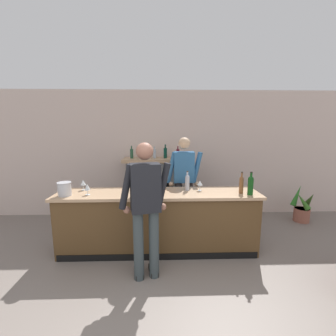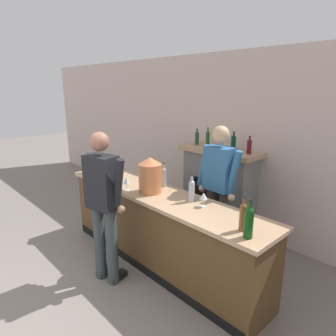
# 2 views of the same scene
# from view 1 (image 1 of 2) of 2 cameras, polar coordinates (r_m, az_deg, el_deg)

# --- Properties ---
(wall_back_panel) EXTENTS (12.00, 0.07, 2.75)m
(wall_back_panel) POSITION_cam_1_polar(r_m,az_deg,el_deg) (5.01, -1.40, 3.51)
(wall_back_panel) COLOR beige
(wall_back_panel) RESTS_ON ground_plane
(bar_counter) EXTENTS (3.13, 0.65, 0.97)m
(bar_counter) POSITION_cam_1_polar(r_m,az_deg,el_deg) (3.67, -2.49, -13.42)
(bar_counter) COLOR brown
(bar_counter) RESTS_ON ground_plane
(fireplace_stone) EXTENTS (1.30, 0.52, 1.62)m
(fireplace_stone) POSITION_cam_1_polar(r_m,az_deg,el_deg) (4.89, -3.46, -5.04)
(fireplace_stone) COLOR gray
(fireplace_stone) RESTS_ON ground_plane
(potted_plant_corner) EXTENTS (0.45, 0.47, 0.77)m
(potted_plant_corner) POSITION_cam_1_polar(r_m,az_deg,el_deg) (5.58, 30.90, -8.77)
(potted_plant_corner) COLOR #9A5846
(potted_plant_corner) RESTS_ON ground_plane
(person_customer) EXTENTS (0.65, 0.37, 1.78)m
(person_customer) POSITION_cam_1_polar(r_m,az_deg,el_deg) (2.86, -5.72, -9.58)
(person_customer) COLOR #374144
(person_customer) RESTS_ON ground_plane
(person_bartender) EXTENTS (0.66, 0.31, 1.79)m
(person_bartender) POSITION_cam_1_polar(r_m,az_deg,el_deg) (4.09, 4.04, -3.41)
(person_bartender) COLOR #3D3738
(person_bartender) RESTS_ON ground_plane
(copper_dispenser) EXTENTS (0.29, 0.33, 0.44)m
(copper_dispenser) POSITION_cam_1_polar(r_m,az_deg,el_deg) (3.41, -4.19, -2.78)
(copper_dispenser) COLOR #CC7546
(copper_dispenser) RESTS_ON bar_counter
(ice_bucket_steel) EXTENTS (0.20, 0.20, 0.20)m
(ice_bucket_steel) POSITION_cam_1_polar(r_m,az_deg,el_deg) (3.64, -24.80, -4.85)
(ice_bucket_steel) COLOR silver
(ice_bucket_steel) RESTS_ON bar_counter
(wine_bottle_cabernet_heavy) EXTENTS (0.07, 0.07, 0.32)m
(wine_bottle_cabernet_heavy) POSITION_cam_1_polar(r_m,az_deg,el_deg) (3.68, -4.62, -3.12)
(wine_bottle_cabernet_heavy) COLOR #B2AFB2
(wine_bottle_cabernet_heavy) RESTS_ON bar_counter
(wine_bottle_riesling_slim) EXTENTS (0.08, 0.08, 0.35)m
(wine_bottle_riesling_slim) POSITION_cam_1_polar(r_m,az_deg,el_deg) (3.56, 20.24, -3.95)
(wine_bottle_riesling_slim) COLOR #0F4212
(wine_bottle_riesling_slim) RESTS_ON bar_counter
(wine_bottle_burgundy_dark) EXTENTS (0.06, 0.06, 0.33)m
(wine_bottle_burgundy_dark) POSITION_cam_1_polar(r_m,az_deg,el_deg) (3.59, 18.13, -3.88)
(wine_bottle_burgundy_dark) COLOR brown
(wine_bottle_burgundy_dark) RESTS_ON bar_counter
(wine_bottle_merlot_tall) EXTENTS (0.07, 0.07, 0.31)m
(wine_bottle_merlot_tall) POSITION_cam_1_polar(r_m,az_deg,el_deg) (3.59, 4.92, -3.51)
(wine_bottle_merlot_tall) COLOR #A5ADBD
(wine_bottle_merlot_tall) RESTS_ON bar_counter
(wine_glass_back_row) EXTENTS (0.08, 0.08, 0.16)m
(wine_glass_back_row) POSITION_cam_1_polar(r_m,az_deg,el_deg) (3.60, 8.10, -3.86)
(wine_glass_back_row) COLOR silver
(wine_glass_back_row) RESTS_ON bar_counter
(wine_glass_by_dispenser) EXTENTS (0.09, 0.09, 0.17)m
(wine_glass_by_dispenser) POSITION_cam_1_polar(r_m,az_deg,el_deg) (3.84, -20.76, -3.53)
(wine_glass_by_dispenser) COLOR silver
(wine_glass_by_dispenser) RESTS_ON bar_counter
(wine_glass_front_right) EXTENTS (0.09, 0.09, 0.17)m
(wine_glass_front_right) POSITION_cam_1_polar(r_m,az_deg,el_deg) (3.29, -8.78, -5.16)
(wine_glass_front_right) COLOR silver
(wine_glass_front_right) RESTS_ON bar_counter
(wine_glass_front_left) EXTENTS (0.08, 0.08, 0.17)m
(wine_glass_front_left) POSITION_cam_1_polar(r_m,az_deg,el_deg) (3.55, -19.80, -4.66)
(wine_glass_front_left) COLOR silver
(wine_glass_front_left) RESTS_ON bar_counter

